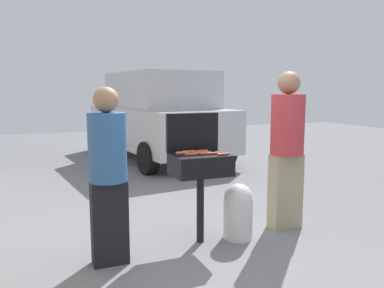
# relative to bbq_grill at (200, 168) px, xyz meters

# --- Properties ---
(ground_plane) EXTENTS (24.00, 24.00, 0.00)m
(ground_plane) POSITION_rel_bbq_grill_xyz_m (0.09, -0.09, -0.82)
(ground_plane) COLOR slate
(bbq_grill) EXTENTS (0.60, 0.44, 0.96)m
(bbq_grill) POSITION_rel_bbq_grill_xyz_m (0.00, 0.00, 0.00)
(bbq_grill) COLOR black
(bbq_grill) RESTS_ON ground
(grill_lid_open) EXTENTS (0.60, 0.05, 0.42)m
(grill_lid_open) POSITION_rel_bbq_grill_xyz_m (0.00, 0.22, 0.36)
(grill_lid_open) COLOR black
(grill_lid_open) RESTS_ON bbq_grill
(hot_dog_0) EXTENTS (0.13, 0.03, 0.03)m
(hot_dog_0) POSITION_rel_bbq_grill_xyz_m (-0.08, 0.14, 0.16)
(hot_dog_0) COLOR #B74C33
(hot_dog_0) RESTS_ON bbq_grill
(hot_dog_1) EXTENTS (0.13, 0.03, 0.03)m
(hot_dog_1) POSITION_rel_bbq_grill_xyz_m (-0.03, 0.09, 0.16)
(hot_dog_1) COLOR #B74C33
(hot_dog_1) RESTS_ON bbq_grill
(hot_dog_2) EXTENTS (0.13, 0.03, 0.03)m
(hot_dog_2) POSITION_rel_bbq_grill_xyz_m (-0.04, -0.01, 0.16)
(hot_dog_2) COLOR #AD4228
(hot_dog_2) RESTS_ON bbq_grill
(hot_dog_3) EXTENTS (0.13, 0.03, 0.03)m
(hot_dog_3) POSITION_rel_bbq_grill_xyz_m (0.18, -0.16, 0.16)
(hot_dog_3) COLOR #B74C33
(hot_dog_3) RESTS_ON bbq_grill
(hot_dog_4) EXTENTS (0.13, 0.04, 0.03)m
(hot_dog_4) POSITION_rel_bbq_grill_xyz_m (0.04, -0.06, 0.16)
(hot_dog_4) COLOR #AD4228
(hot_dog_4) RESTS_ON bbq_grill
(hot_dog_5) EXTENTS (0.13, 0.04, 0.03)m
(hot_dog_5) POSITION_rel_bbq_grill_xyz_m (0.16, -0.07, 0.16)
(hot_dog_5) COLOR #B74C33
(hot_dog_5) RESTS_ON bbq_grill
(hot_dog_6) EXTENTS (0.13, 0.04, 0.03)m
(hot_dog_6) POSITION_rel_bbq_grill_xyz_m (-0.17, 0.05, 0.16)
(hot_dog_6) COLOR #AD4228
(hot_dog_6) RESTS_ON bbq_grill
(hot_dog_7) EXTENTS (0.13, 0.03, 0.03)m
(hot_dog_7) POSITION_rel_bbq_grill_xyz_m (0.07, 0.12, 0.16)
(hot_dog_7) COLOR #B74C33
(hot_dog_7) RESTS_ON bbq_grill
(hot_dog_8) EXTENTS (0.13, 0.03, 0.03)m
(hot_dog_8) POSITION_rel_bbq_grill_xyz_m (-0.17, 0.10, 0.16)
(hot_dog_8) COLOR #C6593D
(hot_dog_8) RESTS_ON bbq_grill
(hot_dog_9) EXTENTS (0.13, 0.03, 0.03)m
(hot_dog_9) POSITION_rel_bbq_grill_xyz_m (0.06, 0.02, 0.16)
(hot_dog_9) COLOR #B74C33
(hot_dog_9) RESTS_ON bbq_grill
(hot_dog_10) EXTENTS (0.13, 0.03, 0.03)m
(hot_dog_10) POSITION_rel_bbq_grill_xyz_m (-0.12, -0.05, 0.16)
(hot_dog_10) COLOR #AD4228
(hot_dog_10) RESTS_ON bbq_grill
(propane_tank) EXTENTS (0.32, 0.32, 0.62)m
(propane_tank) POSITION_rel_bbq_grill_xyz_m (0.43, -0.06, -0.49)
(propane_tank) COLOR silver
(propane_tank) RESTS_ON ground
(person_left) EXTENTS (0.35, 0.35, 1.66)m
(person_left) POSITION_rel_bbq_grill_xyz_m (-1.00, -0.16, 0.09)
(person_left) COLOR black
(person_left) RESTS_ON ground
(person_right) EXTENTS (0.39, 0.39, 1.84)m
(person_right) POSITION_rel_bbq_grill_xyz_m (1.11, 0.03, 0.18)
(person_right) COLOR gray
(person_right) RESTS_ON ground
(parked_minivan) EXTENTS (2.50, 4.61, 2.02)m
(parked_minivan) POSITION_rel_bbq_grill_xyz_m (1.12, 5.09, 0.21)
(parked_minivan) COLOR #B7B7BC
(parked_minivan) RESTS_ON ground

